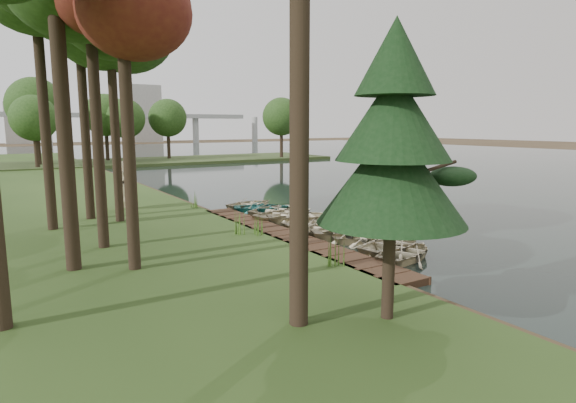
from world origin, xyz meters
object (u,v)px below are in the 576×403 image
boardwalk (286,238)px  stored_rowboat (125,204)px  pine_tree (393,143)px  rowboat_2 (366,235)px  rowboat_0 (406,250)px  rowboat_1 (393,243)px

boardwalk → stored_rowboat: size_ratio=5.50×
stored_rowboat → pine_tree: size_ratio=0.38×
rowboat_2 → stored_rowboat: stored_rowboat is taller
boardwalk → rowboat_2: rowboat_2 is taller
boardwalk → rowboat_0: rowboat_0 is taller
rowboat_2 → pine_tree: size_ratio=0.42×
rowboat_1 → stored_rowboat: (-7.47, 15.11, 0.19)m
rowboat_1 → rowboat_2: size_ratio=1.10×
rowboat_1 → pine_tree: (-5.56, -5.56, 4.48)m
boardwalk → rowboat_1: size_ratio=4.55×
rowboat_0 → stored_rowboat: (-7.15, 16.20, 0.21)m
boardwalk → pine_tree: size_ratio=2.09×
rowboat_0 → rowboat_1: 1.13m
stored_rowboat → rowboat_0: bearing=-149.8°
rowboat_0 → rowboat_1: bearing=-34.5°
rowboat_2 → stored_rowboat: size_ratio=1.10×
rowboat_0 → rowboat_2: rowboat_0 is taller
rowboat_0 → rowboat_1: size_ratio=0.95×
rowboat_0 → pine_tree: 8.23m
rowboat_2 → rowboat_1: bearing=-160.9°
pine_tree → rowboat_2: bearing=52.5°
pine_tree → rowboat_0: bearing=40.5°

